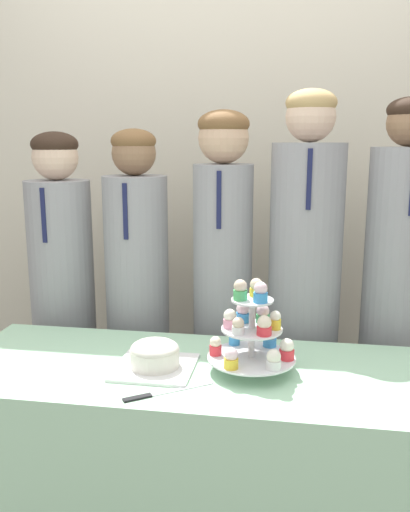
{
  "coord_description": "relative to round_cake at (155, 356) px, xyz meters",
  "views": [
    {
      "loc": [
        0.3,
        -1.32,
        1.44
      ],
      "look_at": [
        0.02,
        0.33,
        1.08
      ],
      "focal_mm": 38.0,
      "sensor_mm": 36.0,
      "label": 1
    }
  ],
  "objects": [
    {
      "name": "wall_back",
      "position": [
        0.13,
        1.11,
        0.59
      ],
      "size": [
        9.0,
        0.06,
        2.7
      ],
      "color": "beige",
      "rests_on": "ground_plane"
    },
    {
      "name": "student_3",
      "position": [
        0.48,
        0.56,
        0.03
      ],
      "size": [
        0.29,
        0.29,
        1.63
      ],
      "color": "#939399",
      "rests_on": "ground_plane"
    },
    {
      "name": "student_0",
      "position": [
        -0.56,
        0.56,
        -0.05
      ],
      "size": [
        0.27,
        0.28,
        1.48
      ],
      "color": "#939399",
      "rests_on": "ground_plane"
    },
    {
      "name": "cake_knife",
      "position": [
        0.04,
        -0.18,
        -0.04
      ],
      "size": [
        0.24,
        0.18,
        0.01
      ],
      "rotation": [
        0.0,
        0.0,
        0.61
      ],
      "color": "silver",
      "rests_on": "table"
    },
    {
      "name": "round_cake",
      "position": [
        0.0,
        0.0,
        0.0
      ],
      "size": [
        0.25,
        0.25,
        0.1
      ],
      "color": "white",
      "rests_on": "table"
    },
    {
      "name": "table",
      "position": [
        0.13,
        0.03,
        -0.4
      ],
      "size": [
        1.62,
        0.61,
        0.72
      ],
      "color": "#A8DBB2",
      "rests_on": "ground_plane"
    },
    {
      "name": "cupcake_stand",
      "position": [
        0.31,
        0.03,
        0.09
      ],
      "size": [
        0.28,
        0.28,
        0.3
      ],
      "color": "silver",
      "rests_on": "table"
    },
    {
      "name": "student_2",
      "position": [
        0.15,
        0.56,
        0.02
      ],
      "size": [
        0.24,
        0.25,
        1.56
      ],
      "color": "#939399",
      "rests_on": "ground_plane"
    },
    {
      "name": "student_1",
      "position": [
        -0.22,
        0.56,
        -0.04
      ],
      "size": [
        0.27,
        0.27,
        1.49
      ],
      "color": "#939399",
      "rests_on": "ground_plane"
    },
    {
      "name": "student_4",
      "position": [
        0.84,
        0.56,
        0.01
      ],
      "size": [
        0.27,
        0.28,
        1.6
      ],
      "color": "#939399",
      "rests_on": "ground_plane"
    }
  ]
}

